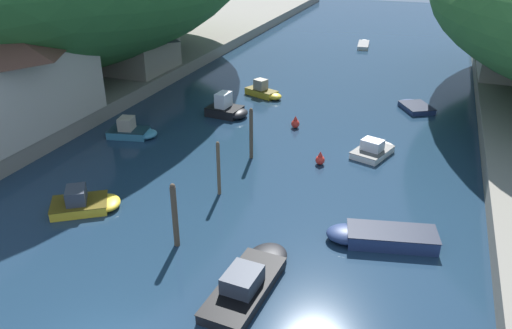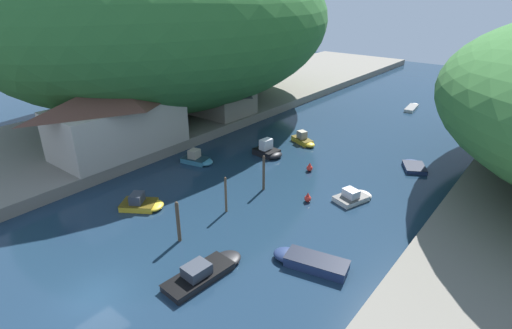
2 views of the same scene
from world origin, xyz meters
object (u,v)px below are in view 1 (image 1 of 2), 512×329
at_px(boat_far_upstream, 250,279).
at_px(person_on_quay, 73,92).
at_px(boathouse_shed, 129,44).
at_px(boat_white_cruiser, 378,236).
at_px(boat_cabin_cruiser, 414,106).
at_px(boat_red_skiff, 364,44).
at_px(boat_open_rowboat, 375,149).
at_px(person_by_boathouse, 80,91).
at_px(boat_near_quay, 86,203).
at_px(boat_navy_launch, 264,92).
at_px(channel_buoy_far, 295,123).
at_px(channel_buoy_near, 320,159).
at_px(boat_far_right_bank, 228,109).
at_px(boat_small_dinghy, 133,131).

bearing_deg(boat_far_upstream, person_on_quay, 148.73).
bearing_deg(boathouse_shed, boat_white_cruiser, -36.71).
relative_size(boat_cabin_cruiser, boat_red_skiff, 0.75).
xyz_separation_m(boat_open_rowboat, person_by_boathouse, (-22.60, -0.80, 1.79)).
bearing_deg(boat_red_skiff, boat_white_cruiser, -86.31).
height_order(boat_cabin_cruiser, boat_far_upstream, boat_far_upstream).
height_order(boat_near_quay, boat_white_cruiser, boat_near_quay).
bearing_deg(boat_navy_launch, boat_red_skiff, -169.68).
distance_m(channel_buoy_far, person_on_quay, 17.23).
height_order(boat_red_skiff, channel_buoy_near, channel_buoy_near).
distance_m(boat_cabin_cruiser, person_by_boathouse, 26.85).
relative_size(boat_near_quay, boat_open_rowboat, 1.01).
xyz_separation_m(boathouse_shed, boat_navy_launch, (13.72, -0.32, -3.05)).
bearing_deg(boat_near_quay, boat_far_right_bank, 141.07).
xyz_separation_m(boat_red_skiff, person_on_quay, (-17.01, -33.55, 1.91)).
distance_m(boathouse_shed, boat_red_skiff, 29.85).
bearing_deg(boat_small_dinghy, boat_navy_launch, 141.46).
xyz_separation_m(boat_far_right_bank, person_on_quay, (-10.92, -4.60, 1.58)).
bearing_deg(boat_red_skiff, boat_cabin_cruiser, -77.06).
relative_size(boat_far_upstream, channel_buoy_near, 6.75).
distance_m(boat_navy_launch, channel_buoy_far, 7.76).
xyz_separation_m(boat_far_right_bank, boat_red_skiff, (6.09, 28.95, -0.33)).
bearing_deg(person_on_quay, person_by_boathouse, -30.68).
bearing_deg(boat_red_skiff, boat_far_upstream, -92.86).
relative_size(boat_far_upstream, person_by_boathouse, 3.58).
bearing_deg(boat_cabin_cruiser, boat_open_rowboat, -129.92).
xyz_separation_m(boat_navy_launch, boat_open_rowboat, (10.88, -8.92, -0.10)).
distance_m(boat_far_right_bank, person_by_boathouse, 11.50).
xyz_separation_m(boat_near_quay, boat_red_skiff, (7.58, 44.82, -0.18)).
height_order(boat_far_right_bank, boat_red_skiff, boat_far_right_bank).
relative_size(boat_cabin_cruiser, boat_navy_launch, 1.05).
bearing_deg(boat_small_dinghy, channel_buoy_near, 78.14).
distance_m(boat_navy_launch, boat_open_rowboat, 14.07).
relative_size(boat_open_rowboat, channel_buoy_far, 4.22).
xyz_separation_m(boat_open_rowboat, channel_buoy_far, (-6.24, 2.70, 0.03)).
bearing_deg(person_on_quay, boat_far_upstream, -122.63).
distance_m(boat_far_right_bank, boat_far_upstream, 20.76).
distance_m(boat_cabin_cruiser, boat_far_right_bank, 15.42).
xyz_separation_m(boat_red_skiff, boat_far_upstream, (2.88, -47.67, 0.14)).
relative_size(boat_red_skiff, boat_far_upstream, 0.88).
height_order(boat_small_dinghy, boat_cabin_cruiser, boat_small_dinghy).
xyz_separation_m(boathouse_shed, boat_far_right_bank, (12.61, -5.91, -2.95)).
distance_m(boat_open_rowboat, boat_white_cruiser, 10.43).
height_order(boat_near_quay, boat_far_right_bank, boat_far_right_bank).
bearing_deg(boat_navy_launch, channel_buoy_near, 56.15).
height_order(boat_white_cruiser, person_on_quay, person_on_quay).
height_order(boat_small_dinghy, boat_open_rowboat, boat_small_dinghy).
height_order(boathouse_shed, person_on_quay, boathouse_shed).
xyz_separation_m(boathouse_shed, boat_open_rowboat, (24.60, -9.24, -3.16)).
height_order(boat_navy_launch, person_by_boathouse, person_by_boathouse).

